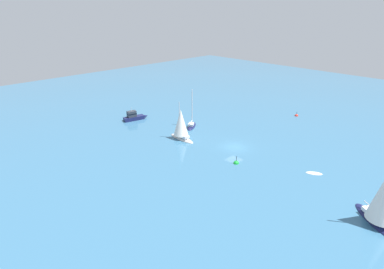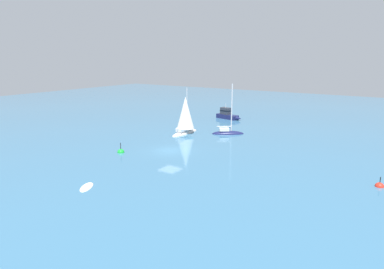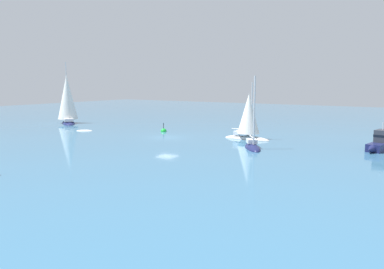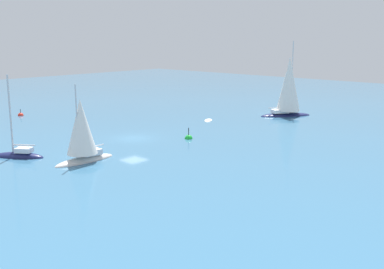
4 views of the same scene
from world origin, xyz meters
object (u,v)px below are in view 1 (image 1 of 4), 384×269
Objects in this scene: channel_buoy at (296,116)px; mooring_buoy at (236,163)px; rib at (314,173)px; sailboat at (181,126)px; powerboat at (134,116)px; ketch at (192,126)px.

channel_buoy is 0.80× the size of mooring_buoy.
mooring_buoy reaches higher than channel_buoy.
channel_buoy reaches higher than rib.
sailboat is 15.03m from powerboat.
powerboat is 4.27× the size of channel_buoy.
powerboat reaches higher than mooring_buoy.
rib is 11.68m from mooring_buoy.
sailboat is at bearing 174.53° from ketch.
sailboat is 7.03m from ketch.
rib is 0.31× the size of ketch.
ketch is 24.90m from channel_buoy.
ketch reaches higher than rib.
ketch is at bearing 69.27° from mooring_buoy.
sailboat reaches higher than mooring_buoy.
channel_buoy is 28.66m from mooring_buoy.
ketch reaches higher than powerboat.
rib is 1.90× the size of channel_buoy.
ketch reaches higher than channel_buoy.
powerboat is at bearing 89.69° from mooring_buoy.
mooring_buoy is (-5.79, 10.15, 0.01)m from rib.
rib is (5.27, -23.66, -2.57)m from sailboat.
ketch reaches higher than sailboat.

